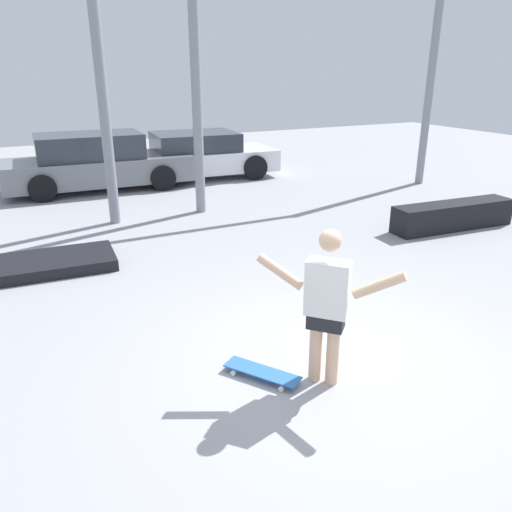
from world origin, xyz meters
The scene contains 8 objects.
ground_plane centered at (0.00, 0.00, 0.00)m, with size 36.00×36.00×0.00m, color #9E9EA3.
skateboarder centered at (-0.23, -0.24, 0.86)m, with size 1.01×1.07×1.56m.
skateboard centered at (-0.74, 0.08, 0.06)m, with size 0.61×0.77×0.08m.
grind_box centered at (4.75, 2.81, 0.25)m, with size 2.51×0.51×0.50m, color black.
manual_pad centered at (-2.96, 4.11, 0.09)m, with size 3.19×1.03×0.18m, color black.
canopy_support_right centered at (3.98, 6.08, 3.24)m, with size 6.36×0.20×5.11m.
parked_car_grey centered at (-0.65, 9.21, 0.66)m, with size 4.55×1.99×1.38m.
parked_car_white centered at (2.16, 9.43, 0.60)m, with size 4.14×2.26×1.23m.
Camera 1 is at (-2.68, -3.65, 2.89)m, focal length 35.00 mm.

